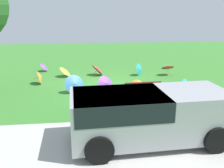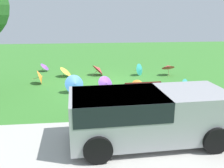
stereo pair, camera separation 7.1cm
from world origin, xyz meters
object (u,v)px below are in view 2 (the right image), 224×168
Objects in this scene: van_dark at (144,113)px; parasol_orange_2 at (41,77)px; parasol_yellow_0 at (66,71)px; parasol_purple_1 at (106,83)px; parasol_orange_1 at (137,85)px; park_bench at (142,91)px; parasol_red_1 at (99,69)px; parasol_blue_0 at (75,84)px; parasol_teal_1 at (93,95)px; parasol_purple_0 at (45,66)px; parasol_red_0 at (168,67)px; parasol_teal_3 at (140,70)px; parasol_teal_2 at (186,84)px.

van_dark is 5.65× the size of parasol_orange_2.
van_dark is 8.79m from parasol_yellow_0.
parasol_orange_1 is at bearing 179.53° from parasol_purple_1.
park_bench is 1.56× the size of parasol_red_1.
parasol_yellow_0 is at bearing -79.27° from parasol_blue_0.
parasol_purple_0 is (2.96, -6.56, -0.04)m from parasol_teal_1.
parasol_red_0 is (-3.44, -8.00, -0.37)m from van_dark.
parasol_orange_2 reaches higher than parasol_purple_1.
park_bench is 2.00× the size of parasol_red_0.
parasol_blue_0 is at bearing -62.29° from parasol_teal_1.
parasol_purple_0 is 0.88× the size of parasol_red_0.
parasol_red_1 reaches higher than parasol_teal_3.
van_dark is at bearing 113.89° from parasol_blue_0.
van_dark is 4.49× the size of parasol_red_1.
parasol_teal_2 is at bearing 165.34° from parasol_orange_2.
park_bench is at bearing 85.11° from parasol_orange_1.
parasol_purple_1 reaches higher than parasol_orange_1.
parasol_purple_1 is 1.15× the size of parasol_orange_2.
parasol_purple_0 is (4.32, -9.93, -0.56)m from van_dark.
parasol_orange_2 is 1.02× the size of parasol_red_0.
parasol_blue_0 is 1.09× the size of parasol_purple_1.
parasol_purple_0 is at bearing -16.67° from parasol_teal_3.
parasol_purple_1 is at bearing 154.36° from parasol_orange_2.
parasol_red_1 is (1.76, -3.31, 0.13)m from parasol_orange_1.
parasol_purple_0 is (5.08, -6.48, -0.11)m from park_bench.
parasol_purple_0 reaches higher than parasol_orange_1.
park_bench is 2.97m from parasol_teal_2.
parasol_blue_0 is 5.04m from parasol_teal_3.
parasol_orange_2 is at bearing 49.27° from parasol_yellow_0.
parasol_red_1 reaches higher than parasol_yellow_0.
park_bench is 2.13m from parasol_teal_1.
parasol_orange_1 is at bearing 161.66° from parasol_orange_2.
parasol_teal_1 is at bearing 68.88° from parasol_purple_1.
parasol_red_0 reaches higher than parasol_purple_0.
parasol_orange_2 is (1.27, 1.47, 0.03)m from parasol_yellow_0.
parasol_teal_1 is 4.41m from parasol_orange_2.
parasol_yellow_0 is at bearing 132.48° from parasol_purple_0.
van_dark is 5.33× the size of parasol_yellow_0.
parasol_red_1 is at bearing -6.43° from parasol_red_0.
parasol_red_0 is (-2.53, -2.83, 0.28)m from parasol_orange_1.
parasol_red_0 is at bearing 173.57° from parasol_red_1.
parasol_teal_1 reaches higher than parasol_teal_3.
parasol_purple_1 is 4.98m from parasol_red_0.
parasol_purple_1 is at bearing -4.29° from parasol_teal_2.
parasol_teal_3 reaches higher than parasol_teal_2.
parasol_orange_2 is (7.46, -1.95, 0.11)m from parasol_teal_2.
parasol_teal_3 is 2.59m from parasol_red_1.
parasol_red_1 is (0.18, -3.30, 0.01)m from parasol_purple_1.
parasol_purple_0 is 1.07× the size of parasol_orange_1.
parasol_red_1 is at bearing -7.95° from parasol_teal_3.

